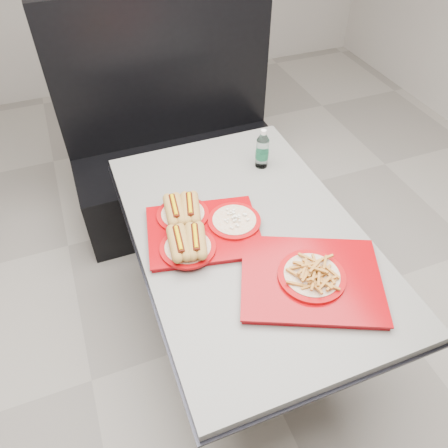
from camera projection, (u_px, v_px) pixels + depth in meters
name	position (u px, v px, depth m)	size (l,w,h in m)	color
ground	(242.00, 329.00, 2.34)	(6.00, 6.00, 0.00)	#A19B91
diner_table	(246.00, 258.00, 1.93)	(0.92, 1.42, 0.75)	black
booth_bench	(178.00, 156.00, 2.78)	(1.30, 0.57, 1.35)	black
tray_near	(199.00, 228.00, 1.77)	(0.51, 0.44, 0.10)	#960409
tray_far	(311.00, 277.00, 1.60)	(0.63, 0.57, 0.10)	#960409
water_bottle	(262.00, 151.00, 2.07)	(0.06, 0.06, 0.20)	silver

